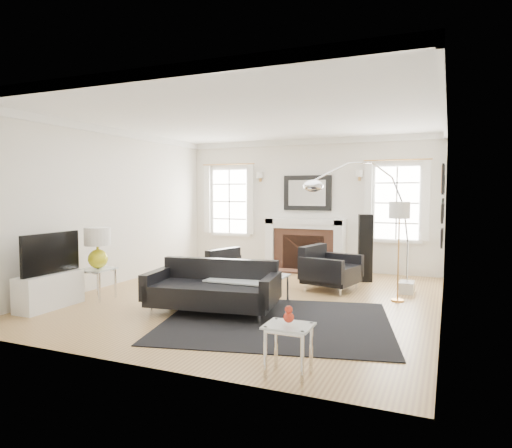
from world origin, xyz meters
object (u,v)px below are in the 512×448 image
at_px(gourd_lamp, 98,245).
at_px(armchair_right, 328,270).
at_px(coffee_table, 248,279).
at_px(sofa, 214,289).
at_px(fireplace, 305,245).
at_px(arc_floor_lamp, 362,221).
at_px(armchair_left, 211,269).

bearing_deg(gourd_lamp, armchair_right, 33.48).
bearing_deg(armchair_right, coffee_table, -116.34).
bearing_deg(sofa, armchair_right, 61.89).
bearing_deg(fireplace, gourd_lamp, -120.24).
height_order(coffee_table, arc_floor_lamp, arc_floor_lamp).
xyz_separation_m(sofa, coffee_table, (0.32, 0.48, 0.09)).
bearing_deg(coffee_table, armchair_left, 140.16).
bearing_deg(coffee_table, gourd_lamp, -168.30).
distance_m(armchair_right, arc_floor_lamp, 1.10).
relative_size(armchair_right, coffee_table, 1.09).
xyz_separation_m(sofa, armchair_right, (1.10, 2.07, 0.03)).
xyz_separation_m(sofa, gourd_lamp, (-2.03, -0.01, 0.53)).
bearing_deg(sofa, arc_floor_lamp, 45.86).
bearing_deg(sofa, coffee_table, 56.43).
bearing_deg(fireplace, sofa, -92.60).
xyz_separation_m(fireplace, gourd_lamp, (-2.20, -3.77, 0.31)).
bearing_deg(armchair_left, sofa, -60.45).
bearing_deg(gourd_lamp, armchair_left, 49.22).
bearing_deg(armchair_right, armchair_left, -161.17).
height_order(fireplace, gourd_lamp, gourd_lamp).
bearing_deg(armchair_left, armchair_right, 18.83).
distance_m(fireplace, armchair_right, 1.95).
height_order(armchair_left, coffee_table, armchair_left).
relative_size(fireplace, gourd_lamp, 2.65).
height_order(sofa, coffee_table, sofa).
bearing_deg(armchair_left, arc_floor_lamp, 8.08).
distance_m(sofa, armchair_left, 1.63).
height_order(fireplace, armchair_right, fireplace).
height_order(fireplace, armchair_left, fireplace).
relative_size(fireplace, armchair_right, 1.60).
distance_m(sofa, armchair_right, 2.34).
distance_m(sofa, coffee_table, 0.58).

